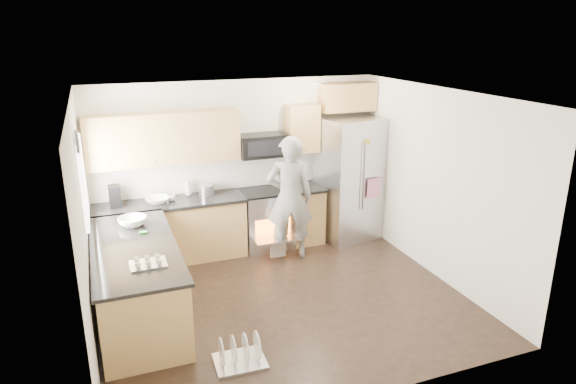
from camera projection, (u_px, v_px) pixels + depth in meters
name	position (u px, v px, depth m)	size (l,w,h in m)	color
ground	(283.00, 299.00, 6.60)	(4.50, 4.50, 0.00)	black
room_shell	(279.00, 174.00, 6.09)	(4.54, 4.04, 2.62)	white
back_cabinet_run	(206.00, 194.00, 7.66)	(4.45, 0.64, 2.50)	tan
peninsula	(137.00, 281.00, 6.09)	(0.96, 2.36, 1.04)	tan
stove_range	(266.00, 206.00, 8.02)	(0.76, 0.97, 1.79)	#B7B7BC
refrigerator	(351.00, 179.00, 8.32)	(1.09, 0.91, 1.99)	#B7B7BC
person	(290.00, 198.00, 7.57)	(0.68, 0.45, 1.87)	gray
dish_rack	(240.00, 356.00, 5.33)	(0.54, 0.44, 0.33)	#B7B7BC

